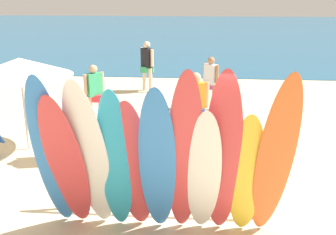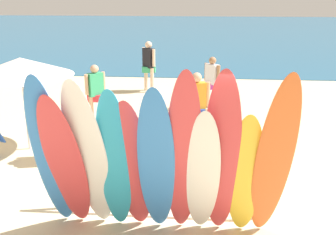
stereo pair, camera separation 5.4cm
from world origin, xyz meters
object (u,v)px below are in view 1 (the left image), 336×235
beachgoer_near_rack (147,63)px  beach_umbrella (20,67)px  surfboard_red_1 (67,166)px  surfboard_red_8 (223,159)px  beachgoer_by_water (211,79)px  surfboard_white_2 (90,159)px  surfboard_yellow_9 (246,177)px  beachgoer_midbeach (94,90)px  beachgoer_strolling (71,119)px  surfboard_red_4 (134,168)px  surfboard_blue_0 (52,157)px  surfboard_blue_5 (158,166)px  surfboard_white_7 (204,175)px  surfboard_red_6 (184,160)px  surfboard_rack (162,179)px  surfboard_teal_3 (116,164)px  surfboard_orange_10 (275,162)px  beachgoer_photographing (195,103)px

beachgoer_near_rack → beach_umbrella: beach_umbrella is taller
surfboard_red_1 → surfboard_red_8: (2.10, 0.04, 0.16)m
surfboard_red_8 → beachgoer_by_water: 6.75m
surfboard_white_2 → surfboard_yellow_9: bearing=7.3°
beachgoer_midbeach → surfboard_yellow_9: bearing=78.1°
surfboard_white_2 → beachgoer_strolling: size_ratio=1.65×
surfboard_red_4 → surfboard_blue_0: bearing=-168.8°
surfboard_blue_0 → surfboard_blue_5: (1.44, -0.06, -0.05)m
surfboard_red_8 → surfboard_yellow_9: surfboard_red_8 is taller
surfboard_yellow_9 → beach_umbrella: beach_umbrella is taller
surfboard_white_7 → beachgoer_by_water: bearing=86.6°
surfboard_red_6 → beach_umbrella: surfboard_red_6 is taller
surfboard_red_8 → surfboard_white_2: bearing=-177.7°
surfboard_white_2 → surfboard_red_4: surfboard_white_2 is taller
surfboard_red_4 → surfboard_yellow_9: bearing=5.0°
beachgoer_strolling → surfboard_red_8: bearing=-159.0°
surfboard_blue_5 → beachgoer_strolling: bearing=124.3°
surfboard_rack → surfboard_red_8: size_ratio=1.26×
surfboard_red_1 → surfboard_red_6: bearing=-0.9°
surfboard_teal_3 → beachgoer_near_rack: bearing=89.9°
surfboard_rack → surfboard_orange_10: (1.53, -0.76, 0.69)m
surfboard_teal_3 → beach_umbrella: size_ratio=1.08×
surfboard_red_4 → surfboard_yellow_9: surfboard_red_4 is taller
surfboard_teal_3 → surfboard_white_7: size_ratio=1.08×
surfboard_teal_3 → surfboard_red_4: size_ratio=1.07×
beachgoer_by_water → beachgoer_near_rack: (-2.15, 2.02, 0.10)m
surfboard_blue_5 → surfboard_orange_10: (1.51, 0.07, 0.09)m
surfboard_rack → surfboard_red_4: 0.87m
surfboard_teal_3 → surfboard_red_1: bearing=-178.1°
surfboard_rack → beachgoer_midbeach: size_ratio=2.15×
surfboard_teal_3 → surfboard_white_7: 1.20m
beachgoer_strolling → surfboard_yellow_9: bearing=-155.1°
surfboard_blue_0 → surfboard_blue_5: 1.44m
surfboard_teal_3 → beach_umbrella: surfboard_teal_3 is taller
surfboard_red_4 → beachgoer_near_rack: (-0.95, 8.67, -0.07)m
surfboard_teal_3 → beachgoer_strolling: size_ratio=1.52×
surfboard_white_2 → surfboard_red_8: surfboard_red_8 is taller
surfboard_rack → beachgoer_near_rack: (-1.29, 8.03, 0.41)m
beachgoer_by_water → beach_umbrella: beach_umbrella is taller
surfboard_red_6 → surfboard_orange_10: 1.17m
surfboard_rack → surfboard_red_6: 1.15m
surfboard_red_4 → beachgoer_by_water: (1.20, 6.66, -0.17)m
surfboard_blue_5 → surfboard_yellow_9: bearing=7.0°
surfboard_orange_10 → beachgoer_strolling: 4.50m
surfboard_blue_5 → surfboard_yellow_9: 1.21m
surfboard_yellow_9 → beachgoer_strolling: (-3.25, 2.57, -0.09)m
surfboard_blue_0 → beach_umbrella: (-1.82, 3.21, 0.61)m
surfboard_teal_3 → beach_umbrella: 4.17m
beach_umbrella → beachgoer_photographing: bearing=11.4°
surfboard_yellow_9 → beachgoer_photographing: size_ratio=1.25×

